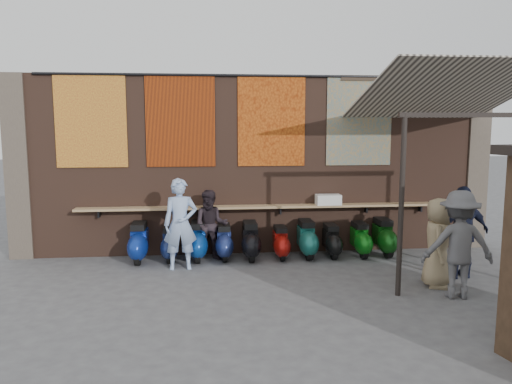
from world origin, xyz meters
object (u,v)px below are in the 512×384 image
at_px(diner_right, 211,225).
at_px(diner_left, 180,224).
at_px(shelf_box, 328,200).
at_px(scooter_stool_7, 331,241).
at_px(scooter_stool_0, 139,243).
at_px(shopper_tan, 438,243).
at_px(scooter_stool_1, 170,244).
at_px(scooter_stool_2, 198,241).
at_px(scooter_stool_4, 250,241).
at_px(scooter_stool_6, 307,239).
at_px(scooter_stool_5, 281,243).
at_px(scooter_stool_9, 384,237).
at_px(scooter_stool_3, 224,242).
at_px(shopper_navy, 463,232).
at_px(scooter_stool_8, 360,240).
at_px(shopper_grey, 458,245).

bearing_deg(diner_right, diner_left, -132.20).
distance_m(shelf_box, scooter_stool_7, 0.94).
relative_size(scooter_stool_0, shopper_tan, 0.54).
xyz_separation_m(scooter_stool_1, scooter_stool_2, (0.60, 0.00, 0.04)).
relative_size(scooter_stool_2, shopper_tan, 0.54).
height_order(scooter_stool_4, scooter_stool_6, scooter_stool_6).
distance_m(scooter_stool_2, scooter_stool_5, 1.81).
distance_m(shelf_box, scooter_stool_9, 1.51).
bearing_deg(shopper_tan, scooter_stool_0, 95.12).
relative_size(scooter_stool_7, shopper_tan, 0.47).
height_order(diner_left, shopper_tan, diner_left).
xyz_separation_m(scooter_stool_1, scooter_stool_9, (4.75, -0.00, 0.03)).
distance_m(scooter_stool_2, scooter_stool_3, 0.57).
bearing_deg(scooter_stool_9, shopper_navy, -63.00).
distance_m(scooter_stool_7, scooter_stool_8, 0.66).
xyz_separation_m(shelf_box, diner_left, (-3.27, -0.90, -0.31)).
bearing_deg(shopper_navy, scooter_stool_6, -38.96).
height_order(scooter_stool_0, shopper_grey, shopper_grey).
bearing_deg(scooter_stool_9, scooter_stool_4, -179.01).
xyz_separation_m(scooter_stool_0, shopper_tan, (5.59, -2.20, 0.39)).
bearing_deg(shopper_navy, scooter_stool_0, -21.17).
bearing_deg(scooter_stool_6, shopper_grey, -54.15).
bearing_deg(shopper_tan, scooter_stool_1, 92.43).
relative_size(diner_right, shopper_grey, 0.84).
height_order(scooter_stool_1, shopper_navy, shopper_navy).
distance_m(scooter_stool_2, scooter_stool_6, 2.39).
relative_size(diner_right, shopper_tan, 0.95).
bearing_deg(scooter_stool_9, scooter_stool_3, 179.72).
distance_m(shopper_navy, shopper_grey, 1.23).
xyz_separation_m(scooter_stool_9, shopper_navy, (0.90, -1.76, 0.48)).
distance_m(scooter_stool_7, shopper_grey, 3.18).
bearing_deg(scooter_stool_2, shopper_navy, -19.26).
bearing_deg(scooter_stool_2, shopper_grey, -32.52).
height_order(scooter_stool_2, scooter_stool_3, scooter_stool_2).
bearing_deg(shopper_grey, shopper_tan, -73.01).
distance_m(shelf_box, shopper_navy, 2.96).
xyz_separation_m(scooter_stool_7, scooter_stool_8, (0.66, 0.01, 0.02)).
relative_size(scooter_stool_1, scooter_stool_3, 0.99).
distance_m(shelf_box, scooter_stool_5, 1.47).
xyz_separation_m(scooter_stool_8, shopper_tan, (0.73, -2.18, 0.44)).
height_order(shopper_navy, shopper_tan, shopper_navy).
bearing_deg(shopper_navy, scooter_stool_3, -27.31).
bearing_deg(scooter_stool_2, scooter_stool_6, -0.45).
bearing_deg(shopper_tan, scooter_stool_5, 76.13).
height_order(scooter_stool_9, shopper_navy, shopper_navy).
xyz_separation_m(scooter_stool_6, shopper_navy, (2.66, -1.75, 0.48)).
bearing_deg(shelf_box, scooter_stool_5, -163.79).
xyz_separation_m(diner_right, shopper_grey, (4.13, -2.77, 0.15)).
height_order(scooter_stool_2, shopper_navy, shopper_navy).
relative_size(scooter_stool_0, diner_left, 0.47).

